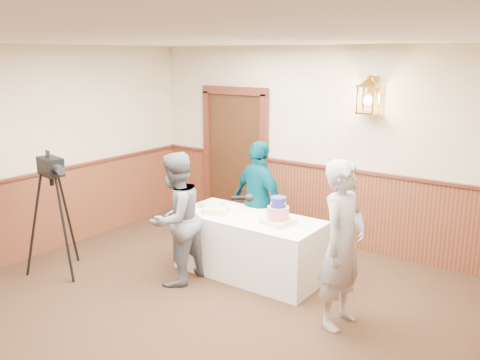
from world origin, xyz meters
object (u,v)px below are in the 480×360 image
at_px(sheet_cake_yellow, 216,210).
at_px(baker, 343,245).
at_px(display_table, 249,245).
at_px(tiered_cake, 278,214).
at_px(tv_camera_rig, 56,222).
at_px(sheet_cake_green, 212,205).
at_px(assistant_p, 259,201).
at_px(interviewer, 176,219).

height_order(sheet_cake_yellow, baker, baker).
relative_size(display_table, tiered_cake, 4.67).
distance_m(display_table, tv_camera_rig, 2.40).
bearing_deg(baker, tiered_cake, 71.59).
distance_m(tiered_cake, tv_camera_rig, 2.74).
height_order(sheet_cake_green, baker, baker).
distance_m(assistant_p, tv_camera_rig, 2.57).
distance_m(sheet_cake_yellow, assistant_p, 0.66).
relative_size(sheet_cake_green, tv_camera_rig, 0.19).
relative_size(display_table, assistant_p, 1.13).
distance_m(interviewer, assistant_p, 1.24).
height_order(tiered_cake, baker, baker).
bearing_deg(tv_camera_rig, interviewer, 37.83).
bearing_deg(interviewer, display_table, 137.88).
relative_size(display_table, baker, 1.06).
xyz_separation_m(interviewer, baker, (2.01, 0.23, 0.06)).
bearing_deg(tv_camera_rig, display_table, 46.60).
bearing_deg(interviewer, tiered_cake, 120.95).
height_order(baker, tv_camera_rig, baker).
bearing_deg(tiered_cake, display_table, 175.13).
relative_size(display_table, sheet_cake_green, 6.34).
bearing_deg(display_table, tv_camera_rig, -145.35).
distance_m(sheet_cake_yellow, tv_camera_rig, 1.97).
distance_m(sheet_cake_yellow, interviewer, 0.59).
bearing_deg(sheet_cake_green, assistant_p, 47.51).
bearing_deg(tiered_cake, sheet_cake_green, 176.40).
xyz_separation_m(sheet_cake_yellow, interviewer, (-0.15, -0.57, 0.01)).
relative_size(display_table, sheet_cake_yellow, 5.84).
distance_m(display_table, baker, 1.57).
relative_size(sheet_cake_yellow, interviewer, 0.19).
xyz_separation_m(interviewer, assistant_p, (0.39, 1.18, 0.00)).
distance_m(interviewer, tv_camera_rig, 1.54).
height_order(sheet_cake_yellow, interviewer, interviewer).
bearing_deg(tiered_cake, tv_camera_rig, -151.08).
distance_m(tiered_cake, baker, 1.09).
bearing_deg(tiered_cake, sheet_cake_yellow, -174.64).
xyz_separation_m(tiered_cake, baker, (1.00, -0.42, -0.03)).
bearing_deg(baker, assistant_p, 63.97).
relative_size(sheet_cake_green, assistant_p, 0.18).
height_order(sheet_cake_yellow, sheet_cake_green, sheet_cake_green).
bearing_deg(assistant_p, baker, 167.66).
height_order(interviewer, baker, baker).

